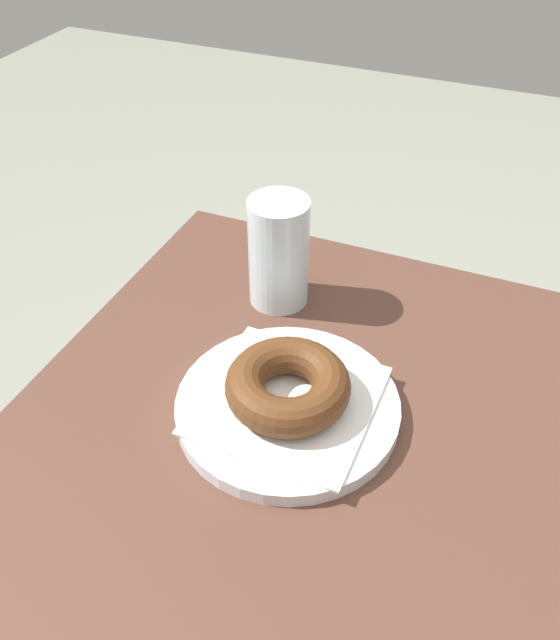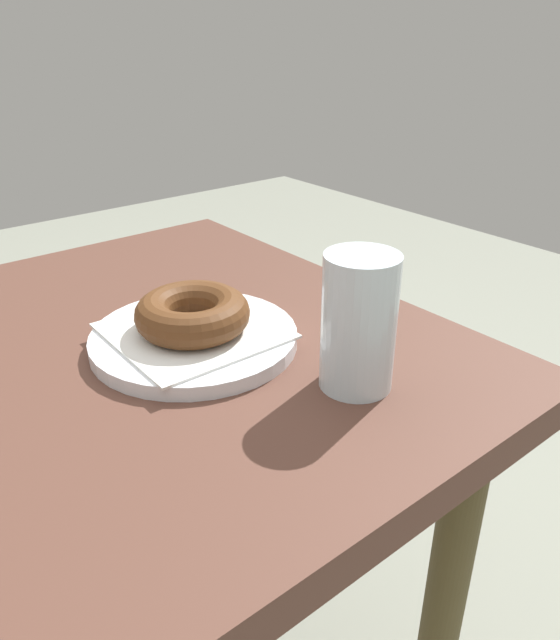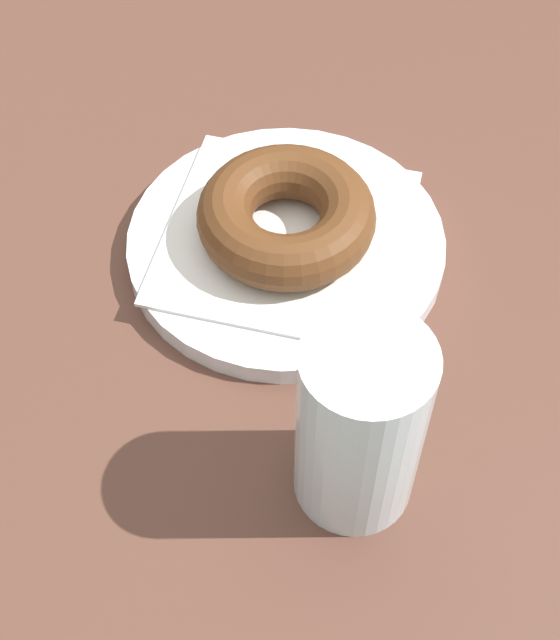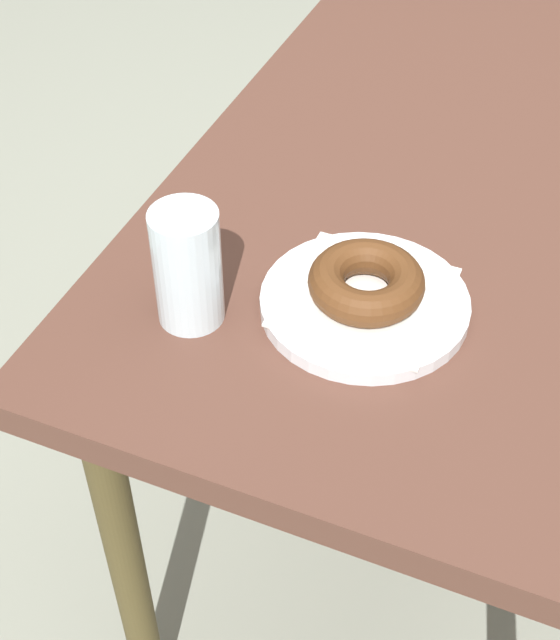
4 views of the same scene
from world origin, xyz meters
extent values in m
plane|color=gray|center=(0.00, 0.00, 0.00)|extent=(6.00, 6.00, 0.00)
cylinder|color=#4C4022|center=(-0.55, -0.28, 0.35)|extent=(0.05, 0.05, 0.71)
cylinder|color=white|center=(-0.38, 0.04, 0.75)|extent=(0.22, 0.22, 0.02)
cube|color=white|center=(-0.38, 0.04, 0.76)|extent=(0.17, 0.17, 0.00)
torus|color=#553017|center=(-0.38, 0.04, 0.78)|extent=(0.12, 0.12, 0.04)
cylinder|color=silver|center=(-0.45, 0.20, 0.81)|extent=(0.07, 0.07, 0.13)
camera|label=1|loc=(-0.21, -0.38, 1.25)|focal=37.26mm
camera|label=2|loc=(-0.08, 0.55, 1.06)|focal=34.06mm
camera|label=3|loc=(-0.47, 0.45, 1.25)|focal=51.69mm
camera|label=4|loc=(-1.06, -0.15, 1.40)|focal=50.68mm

